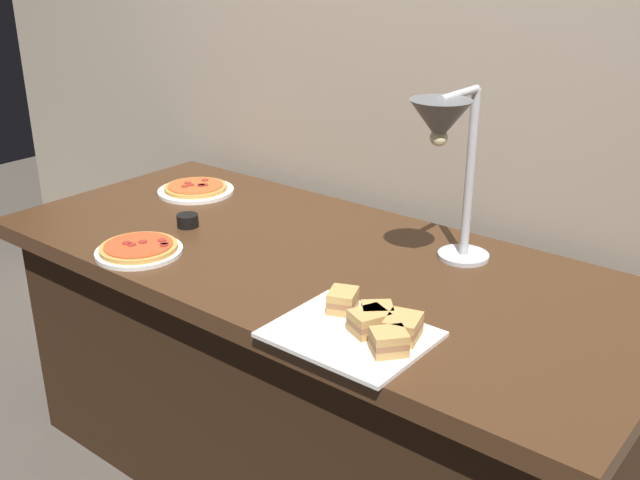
{
  "coord_description": "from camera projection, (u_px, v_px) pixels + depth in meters",
  "views": [
    {
      "loc": [
        1.2,
        -1.46,
        1.57
      ],
      "look_at": [
        0.03,
        0.0,
        0.81
      ],
      "focal_mm": 41.58,
      "sensor_mm": 36.0,
      "label": 1
    }
  ],
  "objects": [
    {
      "name": "heat_lamp",
      "position": [
        445.0,
        138.0,
        1.79
      ],
      "size": [
        0.15,
        0.32,
        0.47
      ],
      "color": "#B7BABF",
      "rests_on": "buffet_table"
    },
    {
      "name": "ground_plane",
      "position": [
        312.0,
        474.0,
        2.34
      ],
      "size": [
        8.0,
        8.0,
        0.0
      ],
      "primitive_type": "plane",
      "color": "#4C443D"
    },
    {
      "name": "buffet_table",
      "position": [
        312.0,
        370.0,
        2.19
      ],
      "size": [
        1.9,
        0.84,
        0.76
      ],
      "color": "#422816",
      "rests_on": "ground_plane"
    },
    {
      "name": "back_wall",
      "position": [
        415.0,
        70.0,
        2.25
      ],
      "size": [
        4.4,
        0.04,
        2.4
      ],
      "primitive_type": "cube",
      "color": "tan",
      "rests_on": "ground_plane"
    },
    {
      "name": "pizza_plate_front",
      "position": [
        139.0,
        249.0,
        2.05
      ],
      "size": [
        0.24,
        0.24,
        0.03
      ],
      "color": "white",
      "rests_on": "buffet_table"
    },
    {
      "name": "sandwich_platter",
      "position": [
        365.0,
        327.0,
        1.62
      ],
      "size": [
        0.34,
        0.27,
        0.06
      ],
      "color": "white",
      "rests_on": "buffet_table"
    },
    {
      "name": "pizza_plate_center",
      "position": [
        196.0,
        189.0,
        2.54
      ],
      "size": [
        0.26,
        0.26,
        0.03
      ],
      "color": "white",
      "rests_on": "buffet_table"
    },
    {
      "name": "sauce_cup_near",
      "position": [
        188.0,
        220.0,
        2.24
      ],
      "size": [
        0.07,
        0.07,
        0.04
      ],
      "color": "black",
      "rests_on": "buffet_table"
    }
  ]
}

